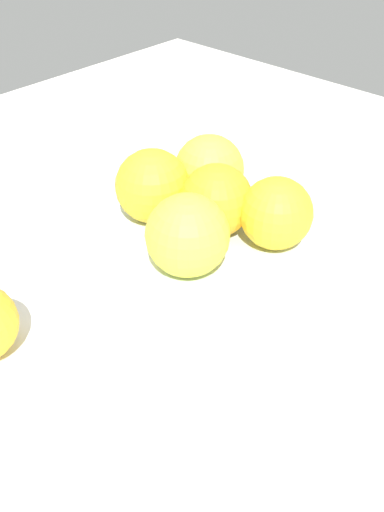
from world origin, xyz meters
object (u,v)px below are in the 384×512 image
Objects in this scene: orange_in_bowl_4 at (209,169)px; orange_in_bowl_1 at (276,213)px; fruit_bowl at (192,261)px; orange_in_bowl_2 at (188,235)px; orange_in_bowl_0 at (149,187)px; orange_in_bowl_3 at (216,200)px.

orange_in_bowl_1 is at bearing -11.01° from orange_in_bowl_4.
orange_in_bowl_1 is (6.02, 4.27, 5.92)cm from fruit_bowl.
orange_in_bowl_4 is (-3.39, 6.10, 6.09)cm from fruit_bowl.
orange_in_bowl_2 is (3.00, -3.76, 6.20)cm from fruit_bowl.
orange_in_bowl_0 is 6.67cm from orange_in_bowl_4.
fruit_bowl is 9.46cm from orange_in_bowl_1.
orange_in_bowl_2 is 11.75cm from orange_in_bowl_4.
orange_in_bowl_2 is at bearing -51.48° from fruit_bowl.
fruit_bowl is 2.87× the size of orange_in_bowl_0.
orange_in_bowl_4 is at bearing 119.07° from fruit_bowl.
fruit_bowl is 9.26cm from orange_in_bowl_4.
orange_in_bowl_2 reaches higher than fruit_bowl.
orange_in_bowl_3 is 0.97× the size of orange_in_bowl_4.
orange_in_bowl_1 is at bearing 35.33° from fruit_bowl.
orange_in_bowl_3 is at bearing -159.00° from orange_in_bowl_1.
orange_in_bowl_0 reaches higher than orange_in_bowl_4.
fruit_bowl is 2.93× the size of orange_in_bowl_4.
orange_in_bowl_1 is 0.92× the size of orange_in_bowl_2.
orange_in_bowl_4 is at bearing 168.99° from orange_in_bowl_1.
orange_in_bowl_0 is 6.43cm from orange_in_bowl_3.
orange_in_bowl_2 is at bearing -110.62° from orange_in_bowl_1.
orange_in_bowl_2 reaches higher than orange_in_bowl_3.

